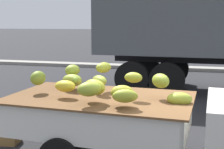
# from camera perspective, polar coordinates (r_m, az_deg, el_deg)

# --- Properties ---
(curb_strip) EXTENTS (80.00, 0.80, 0.16)m
(curb_strip) POSITION_cam_1_polar(r_m,az_deg,el_deg) (15.75, 14.12, 1.02)
(curb_strip) COLOR gray
(curb_strip) RESTS_ON ground
(produce_crate) EXTENTS (0.57, 0.44, 0.29)m
(produce_crate) POSITION_cam_1_polar(r_m,az_deg,el_deg) (6.44, -18.62, -10.35)
(produce_crate) COLOR olive
(produce_crate) RESTS_ON ground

